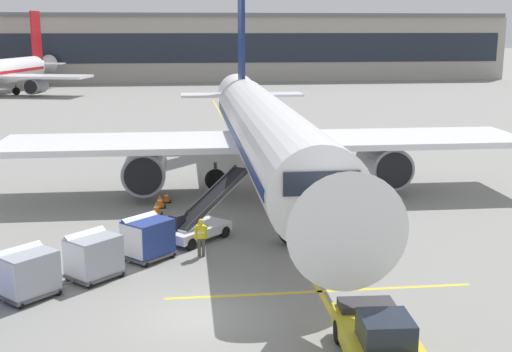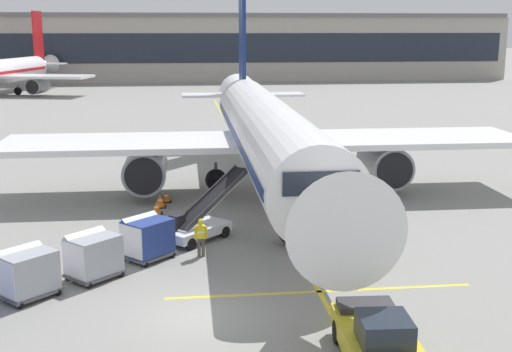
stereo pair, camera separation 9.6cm
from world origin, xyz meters
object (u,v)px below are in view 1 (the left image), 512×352
Objects in this scene: pushback_tug at (379,338)px; ground_crew_by_carts at (201,235)px; baggage_cart_lead at (147,237)px; baggage_cart_third at (27,272)px; baggage_cart_second at (93,255)px; safety_cone_engine_keepout at (166,196)px; safety_cone_nose_mark at (160,201)px; parked_airplane at (266,133)px; belt_loader at (200,222)px; ground_crew_by_loader at (167,235)px; safety_cone_wingtip at (156,208)px.

ground_crew_by_carts is at bearing 115.39° from pushback_tug.
baggage_cart_lead and baggage_cart_third have the same top height.
baggage_cart_second is at bearing 138.66° from pushback_tug.
safety_cone_engine_keepout is 1.20m from safety_cone_nose_mark.
safety_cone_engine_keepout is at bearing -165.31° from parked_airplane.
baggage_cart_lead is (-6.79, -11.38, -2.72)m from parked_airplane.
safety_cone_engine_keepout is (-1.72, 7.25, -0.54)m from belt_loader.
parked_airplane is 9.15× the size of belt_loader.
baggage_cart_second is at bearing -140.78° from ground_crew_by_loader.
baggage_cart_lead is 7.24m from safety_cone_wingtip.
belt_loader is 6.45m from safety_cone_nose_mark.
belt_loader reaches higher than ground_crew_by_carts.
baggage_cart_third is 1.46× the size of ground_crew_by_loader.
pushback_tug is at bearing -54.92° from baggage_cart_lead.
safety_cone_wingtip is (-0.63, 6.95, -0.65)m from ground_crew_by_loader.
belt_loader is at bearing 88.99° from ground_crew_by_carts.
baggage_cart_lead is 3.52× the size of safety_cone_wingtip.
pushback_tug is 21.19m from safety_cone_engine_keepout.
belt_loader is 6.11× the size of safety_cone_nose_mark.
baggage_cart_lead is 12.66m from pushback_tug.
parked_airplane is at bearing 91.28° from pushback_tug.
baggage_cart_second is 3.77m from ground_crew_by_loader.
safety_cone_nose_mark is at bearing 83.53° from safety_cone_wingtip.
belt_loader is at bearing -64.89° from safety_cone_wingtip.
baggage_cart_lead and baggage_cart_second have the same top height.
baggage_cart_lead is (-2.40, -2.52, 0.12)m from belt_loader.
baggage_cart_lead is 1.00× the size of baggage_cart_third.
baggage_cart_third is at bearing -150.28° from ground_crew_by_carts.
safety_cone_wingtip is (-7.07, 17.57, -0.47)m from pushback_tug.
baggage_cart_lead reaches higher than safety_cone_engine_keepout.
ground_crew_by_loader is 9.54m from safety_cone_engine_keepout.
safety_cone_wingtip is (-2.20, 4.68, -0.53)m from belt_loader.
baggage_cart_lead is 8.66m from safety_cone_nose_mark.
ground_crew_by_carts is (2.36, 0.00, -0.00)m from baggage_cart_lead.
parked_airplane is 24.18× the size of ground_crew_by_carts.
baggage_cart_second is at bearing 36.96° from baggage_cart_third.
ground_crew_by_loader is at bearing -118.15° from parked_airplane.
baggage_cart_second is at bearing -123.30° from parked_airplane.
parked_airplane is 19.01m from baggage_cart_third.
safety_cone_wingtip is (-2.15, 7.21, -0.65)m from ground_crew_by_carts.
baggage_cart_second is 1.46× the size of ground_crew_by_carts.
safety_cone_engine_keepout is 0.92× the size of safety_cone_nose_mark.
parked_airplane is 7.75m from safety_cone_nose_mark.
baggage_cart_second reaches higher than safety_cone_wingtip.
safety_cone_nose_mark reaches higher than safety_cone_engine_keepout.
baggage_cart_third is 3.52× the size of safety_cone_wingtip.
belt_loader is 1.81× the size of baggage_cart_second.
ground_crew_by_carts is (1.52, -0.26, 0.00)m from ground_crew_by_loader.
belt_loader is at bearing 55.41° from ground_crew_by_loader.
parked_airplane is 10.28m from belt_loader.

